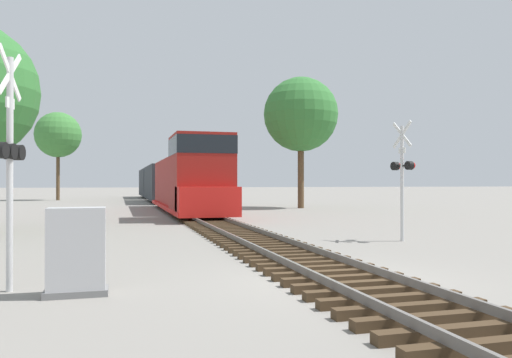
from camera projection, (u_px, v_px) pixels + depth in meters
ground_plane at (337, 281)px, 10.26m from camera, size 400.00×400.00×0.00m
rail_track_bed at (337, 274)px, 10.26m from camera, size 2.60×160.00×0.31m
freight_train at (166, 183)px, 47.02m from camera, size 3.14×49.56×4.60m
crossing_signal_near at (8, 155)px, 9.25m from camera, size 0.51×1.01×4.51m
crossing_signal_far at (403, 171)px, 17.21m from camera, size 0.47×1.02×4.14m
relay_cabinet at (77, 252)px, 8.92m from camera, size 1.09×0.57×1.57m
tree_mid_background at (301, 115)px, 39.39m from camera, size 5.87×5.87×10.35m
tree_deep_background at (58, 135)px, 56.77m from camera, size 5.16×5.16×10.04m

